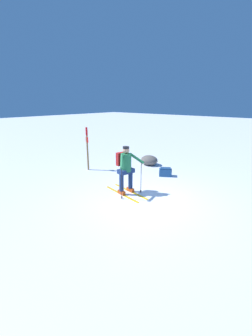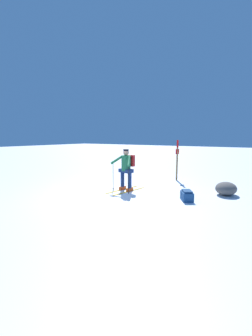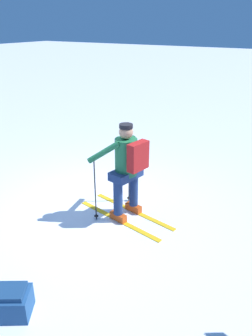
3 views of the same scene
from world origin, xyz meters
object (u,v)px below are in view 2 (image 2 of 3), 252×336
(skier, at_px, (126,167))
(trail_marker, at_px, (177,157))
(dropped_backpack, at_px, (187,196))
(rock_boulder, at_px, (226,189))

(skier, bearing_deg, trail_marker, 163.64)
(dropped_backpack, height_order, rock_boulder, rock_boulder)
(skier, height_order, dropped_backpack, skier)
(skier, relative_size, trail_marker, 0.94)
(dropped_backpack, distance_m, rock_boulder, 1.78)
(skier, distance_m, trail_marker, 3.20)
(trail_marker, xyz_separation_m, rock_boulder, (1.64, 2.50, -0.91))
(rock_boulder, bearing_deg, dropped_backpack, -32.20)
(trail_marker, distance_m, rock_boulder, 3.13)
(trail_marker, bearing_deg, dropped_backpack, 26.35)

